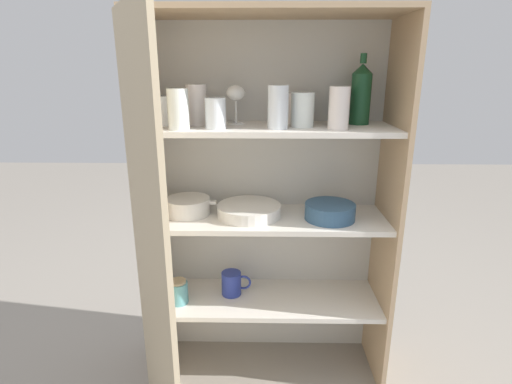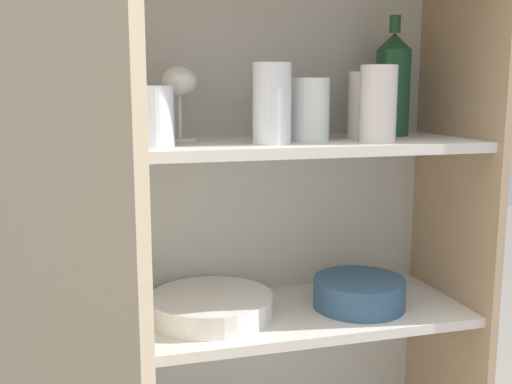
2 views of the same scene
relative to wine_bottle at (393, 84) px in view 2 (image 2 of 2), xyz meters
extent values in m
cube|color=silver|center=(-0.34, 0.10, -0.45)|extent=(0.94, 0.02, 1.42)
cube|color=tan|center=(-0.80, -0.06, -0.45)|extent=(0.02, 0.33, 1.42)
cube|color=tan|center=(0.12, -0.06, -0.45)|extent=(0.02, 0.33, 1.42)
cube|color=silver|center=(-0.34, -0.06, -0.47)|extent=(0.90, 0.30, 0.02)
cube|color=silver|center=(-0.34, -0.06, -0.12)|extent=(0.90, 0.30, 0.02)
cylinder|color=white|center=(-0.22, -0.07, -0.05)|extent=(0.08, 0.08, 0.12)
cylinder|color=white|center=(-0.31, -0.12, -0.04)|extent=(0.07, 0.07, 0.15)
cylinder|color=white|center=(-0.52, -0.12, -0.06)|extent=(0.07, 0.07, 0.11)
cylinder|color=white|center=(-0.09, -0.06, -0.04)|extent=(0.08, 0.08, 0.13)
cylinder|color=white|center=(-0.72, -0.03, -0.06)|extent=(0.08, 0.08, 0.11)
cylinder|color=white|center=(-0.65, -0.14, -0.04)|extent=(0.07, 0.07, 0.14)
cylinder|color=silver|center=(-0.24, 0.03, -0.05)|extent=(0.08, 0.08, 0.11)
cylinder|color=silver|center=(-0.60, -0.03, -0.04)|extent=(0.08, 0.08, 0.15)
cylinder|color=silver|center=(-0.10, -0.14, -0.04)|extent=(0.07, 0.07, 0.14)
cylinder|color=white|center=(-0.46, -0.01, -0.11)|extent=(0.06, 0.06, 0.01)
cylinder|color=white|center=(-0.46, -0.01, -0.06)|extent=(0.01, 0.01, 0.08)
ellipsoid|color=white|center=(-0.46, -0.01, 0.00)|extent=(0.07, 0.07, 0.06)
cylinder|color=#194728|center=(0.00, 0.00, -0.02)|extent=(0.07, 0.07, 0.18)
cone|color=#194728|center=(0.00, 0.00, 0.09)|extent=(0.07, 0.07, 0.04)
cylinder|color=#194728|center=(0.00, 0.00, 0.12)|extent=(0.02, 0.02, 0.04)
cylinder|color=white|center=(-0.41, -0.05, -0.46)|extent=(0.25, 0.25, 0.01)
cylinder|color=white|center=(-0.41, -0.05, -0.45)|extent=(0.25, 0.25, 0.01)
cylinder|color=white|center=(-0.41, -0.05, -0.44)|extent=(0.25, 0.25, 0.01)
cylinder|color=white|center=(-0.41, -0.05, -0.43)|extent=(0.25, 0.25, 0.01)
cylinder|color=white|center=(-0.41, -0.05, -0.42)|extent=(0.25, 0.25, 0.01)
cylinder|color=#33567A|center=(-0.10, -0.08, -0.43)|extent=(0.19, 0.19, 0.06)
torus|color=#33567A|center=(-0.10, -0.08, -0.41)|extent=(0.19, 0.19, 0.01)
cylinder|color=silver|center=(-0.65, -0.03, -0.43)|extent=(0.17, 0.17, 0.07)
cube|color=silver|center=(-0.75, -0.03, -0.41)|extent=(0.03, 0.02, 0.01)
cube|color=silver|center=(-0.56, -0.03, -0.41)|extent=(0.03, 0.02, 0.01)
camera|label=1|loc=(-0.36, -1.51, 0.09)|focal=28.00mm
camera|label=2|loc=(-0.63, -1.18, -0.01)|focal=42.00mm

